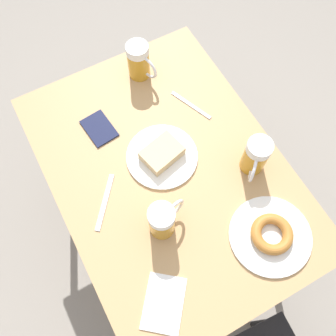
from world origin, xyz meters
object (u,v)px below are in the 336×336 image
object	(u,v)px
napkin_folded	(164,303)
fork	(191,105)
beer_mug_left	(163,220)
plate_with_cake	(162,155)
knife	(105,202)
passport_near_edge	(99,128)
plate_with_donut	(271,235)
beer_mug_center	(139,61)
beer_mug_right	(255,157)

from	to	relation	value
napkin_folded	fork	distance (m)	0.68
beer_mug_left	plate_with_cake	bearing A→B (deg)	-117.61
knife	passport_near_edge	size ratio (longest dim) A/B	1.19
plate_with_donut	fork	world-z (taller)	plate_with_donut
beer_mug_left	plate_with_donut	bearing A→B (deg)	146.17
napkin_folded	beer_mug_center	bearing A→B (deg)	-112.25
knife	beer_mug_right	bearing A→B (deg)	166.22
beer_mug_right	fork	bearing A→B (deg)	-79.73
plate_with_donut	passport_near_edge	size ratio (longest dim) A/B	1.89
plate_with_cake	fork	xyz separation A→B (m)	(-0.19, -0.13, -0.01)
beer_mug_left	knife	size ratio (longest dim) A/B	0.91
plate_with_cake	beer_mug_right	world-z (taller)	beer_mug_right
napkin_folded	knife	size ratio (longest dim) A/B	1.20
beer_mug_left	napkin_folded	distance (m)	0.24
plate_with_donut	beer_mug_left	world-z (taller)	beer_mug_left
beer_mug_center	beer_mug_right	world-z (taller)	same
beer_mug_left	knife	bearing A→B (deg)	-51.95
beer_mug_left	beer_mug_right	world-z (taller)	same
plate_with_donut	beer_mug_center	xyz separation A→B (m)	(0.07, -0.74, 0.06)
beer_mug_left	beer_mug_center	bearing A→B (deg)	-110.17
plate_with_donut	beer_mug_center	world-z (taller)	beer_mug_center
plate_with_cake	passport_near_edge	bearing A→B (deg)	-55.03
fork	napkin_folded	bearing A→B (deg)	53.26
beer_mug_left	napkin_folded	bearing A→B (deg)	62.27
plate_with_cake	napkin_folded	distance (m)	0.47
napkin_folded	fork	bearing A→B (deg)	-126.74
beer_mug_left	fork	bearing A→B (deg)	-131.17
beer_mug_right	passport_near_edge	distance (m)	0.54
plate_with_cake	beer_mug_center	distance (m)	0.36
fork	passport_near_edge	distance (m)	0.34
plate_with_cake	knife	bearing A→B (deg)	12.83
napkin_folded	plate_with_donut	bearing A→B (deg)	-177.72
plate_with_cake	beer_mug_left	world-z (taller)	beer_mug_left
plate_with_donut	knife	distance (m)	0.53
beer_mug_right	passport_near_edge	xyz separation A→B (m)	(0.39, -0.37, -0.07)
knife	beer_mug_center	bearing A→B (deg)	-129.67
beer_mug_right	fork	xyz separation A→B (m)	(0.05, -0.30, -0.07)
beer_mug_right	plate_with_cake	bearing A→B (deg)	-35.09
beer_mug_right	napkin_folded	world-z (taller)	beer_mug_right
beer_mug_center	knife	size ratio (longest dim) A/B	0.91
plate_with_donut	beer_mug_center	distance (m)	0.75
beer_mug_center	beer_mug_right	distance (m)	0.54
napkin_folded	passport_near_edge	xyz separation A→B (m)	(-0.08, -0.61, 0.00)
plate_with_donut	beer_mug_right	bearing A→B (deg)	-109.74
beer_mug_left	beer_mug_center	size ratio (longest dim) A/B	1.00
napkin_folded	passport_near_edge	bearing A→B (deg)	-97.02
fork	beer_mug_left	bearing A→B (deg)	48.83
beer_mug_right	passport_near_edge	bearing A→B (deg)	-44.08
napkin_folded	fork	world-z (taller)	same
beer_mug_center	knife	world-z (taller)	beer_mug_center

